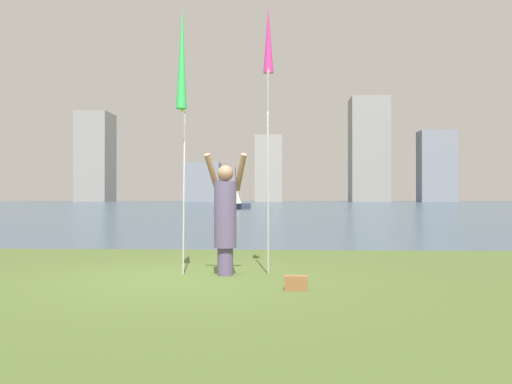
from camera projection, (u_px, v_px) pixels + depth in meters
ground at (270, 208)px, 59.02m from camera, size 120.00×138.00×0.12m
person at (225, 215)px, 8.37m from camera, size 0.69×0.51×1.87m
kite_flag_left at (182, 62)px, 8.30m from camera, size 0.16×0.38×4.11m
kite_flag_right at (268, 48)px, 8.60m from camera, size 0.16×0.40×4.20m
bag at (296, 283)px, 7.04m from camera, size 0.29×0.14×0.19m
sailboat_4 at (234, 194)px, 49.34m from camera, size 2.67×2.34×3.77m
skyline_tower_0 at (96, 157)px, 115.91m from camera, size 6.57×7.99×18.70m
skyline_tower_1 at (202, 182)px, 111.86m from camera, size 7.25×4.85×7.93m
skyline_tower_2 at (269, 169)px, 112.79m from camera, size 5.56×4.10×13.64m
skyline_tower_3 at (369, 150)px, 112.24m from camera, size 7.66×7.42×21.21m
skyline_tower_4 at (436, 167)px, 107.44m from camera, size 6.81×4.80×13.91m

